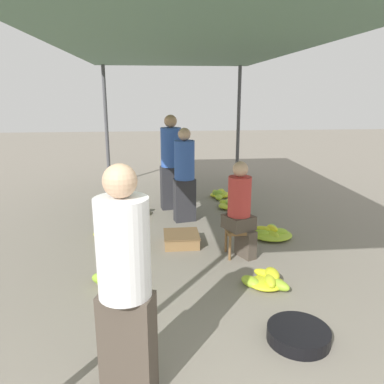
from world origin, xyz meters
The scene contains 18 objects.
canopy_post_back_left centered at (-1.54, 7.28, 1.36)m, with size 0.08×0.08×2.72m, color #4C4C51.
canopy_post_back_right centered at (1.54, 7.28, 1.36)m, with size 0.08×0.08×2.72m, color #4C4C51.
canopy_tarp centered at (0.00, 3.79, 2.74)m, with size 3.48×7.38×0.04m, color #567A60.
vendor_foreground centered at (-0.66, 0.77, 0.88)m, with size 0.45×0.45×1.70m.
stool centered at (0.64, 3.02, 0.31)m, with size 0.34×0.34×0.38m.
vendor_seated centered at (0.65, 3.01, 0.66)m, with size 0.45×0.45×1.28m.
basin_black centered at (0.78, 1.20, 0.06)m, with size 0.55×0.55×0.12m.
banana_pile_left_0 centered at (-0.93, 2.39, 0.11)m, with size 0.52×0.46×0.30m.
banana_pile_left_1 centered at (-0.89, 3.33, 0.09)m, with size 0.53×0.45×0.25m.
banana_pile_left_2 centered at (-1.18, 3.88, 0.07)m, with size 0.43×0.43×0.16m.
banana_pile_left_3 centered at (-0.79, 4.92, 0.09)m, with size 0.43×0.54×0.29m.
banana_pile_right_0 centered at (0.99, 5.13, 0.07)m, with size 0.51×0.55×0.19m.
banana_pile_right_1 centered at (0.79, 2.16, 0.07)m, with size 0.55×0.52×0.18m.
banana_pile_right_2 centered at (1.29, 3.60, 0.07)m, with size 0.63×0.57×0.19m.
banana_pile_right_3 centered at (0.88, 5.88, 0.07)m, with size 0.44×0.56×0.17m.
crate_near centered at (-0.09, 3.46, 0.09)m, with size 0.50×0.50×0.17m.
shopper_walking_mid centered at (-0.15, 5.23, 0.90)m, with size 0.43×0.43×1.74m.
shopper_walking_far centered at (0.04, 4.50, 0.82)m, with size 0.40×0.40×1.58m.
Camera 1 is at (-0.43, -1.55, 2.12)m, focal length 35.00 mm.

